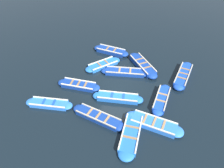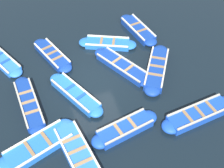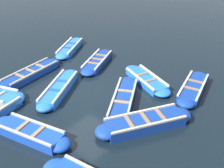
% 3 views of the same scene
% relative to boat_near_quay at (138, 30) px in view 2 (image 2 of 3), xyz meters
% --- Properties ---
extents(ground_plane, '(120.00, 120.00, 0.00)m').
position_rel_boat_near_quay_xyz_m(ground_plane, '(3.55, 3.08, -0.18)').
color(ground_plane, black).
extents(boat_near_quay, '(1.40, 3.41, 0.42)m').
position_rel_boat_near_quay_xyz_m(boat_near_quay, '(0.00, 0.00, 0.00)').
color(boat_near_quay, navy).
rests_on(boat_near_quay, ground).
extents(boat_bow_out, '(2.44, 3.74, 0.38)m').
position_rel_boat_near_quay_xyz_m(boat_bow_out, '(1.91, 2.66, -0.02)').
color(boat_bow_out, navy).
rests_on(boat_bow_out, ground).
extents(boat_stern_in, '(3.82, 2.16, 0.39)m').
position_rel_boat_near_quay_xyz_m(boat_stern_in, '(6.78, 6.12, -0.02)').
color(boat_stern_in, blue).
rests_on(boat_stern_in, ground).
extents(boat_alongside, '(2.69, 3.67, 0.47)m').
position_rel_boat_near_quay_xyz_m(boat_alongside, '(0.33, 3.43, 0.02)').
color(boat_alongside, navy).
rests_on(boat_alongside, ground).
extents(boat_far_corner, '(3.30, 1.43, 0.44)m').
position_rel_boat_near_quay_xyz_m(boat_far_corner, '(3.12, 6.42, 0.01)').
color(boat_far_corner, '#1947B7').
rests_on(boat_far_corner, ground).
extents(boat_tucked, '(1.51, 3.83, 0.40)m').
position_rel_boat_near_quay_xyz_m(boat_tucked, '(5.34, 6.91, -0.01)').
color(boat_tucked, blue).
rests_on(boat_tucked, ground).
extents(boat_broadside, '(3.29, 2.03, 0.35)m').
position_rel_boat_near_quay_xyz_m(boat_broadside, '(2.07, 0.61, -0.03)').
color(boat_broadside, blue).
rests_on(boat_broadside, ground).
extents(boat_end_of_row, '(1.09, 3.81, 0.38)m').
position_rel_boat_near_quay_xyz_m(boat_end_of_row, '(6.85, 3.72, -0.02)').
color(boat_end_of_row, navy).
rests_on(boat_end_of_row, ground).
extents(boat_outer_left, '(1.84, 3.34, 0.38)m').
position_rel_boat_near_quay_xyz_m(boat_outer_left, '(5.20, 0.64, -0.02)').
color(boat_outer_left, navy).
rests_on(boat_outer_left, ground).
extents(boat_centre, '(2.10, 3.25, 0.35)m').
position_rel_boat_near_quay_xyz_m(boat_centre, '(7.80, 0.23, -0.03)').
color(boat_centre, blue).
rests_on(boat_centre, ground).
extents(boat_drifting, '(2.20, 3.53, 0.39)m').
position_rel_boat_near_quay_xyz_m(boat_drifting, '(4.67, 3.79, -0.02)').
color(boat_drifting, blue).
rests_on(boat_drifting, ground).
extents(boat_inner_gap, '(3.86, 1.32, 0.45)m').
position_rel_boat_near_quay_xyz_m(boat_inner_gap, '(-0.28, 6.70, 0.01)').
color(boat_inner_gap, '#1947B7').
rests_on(boat_inner_gap, ground).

